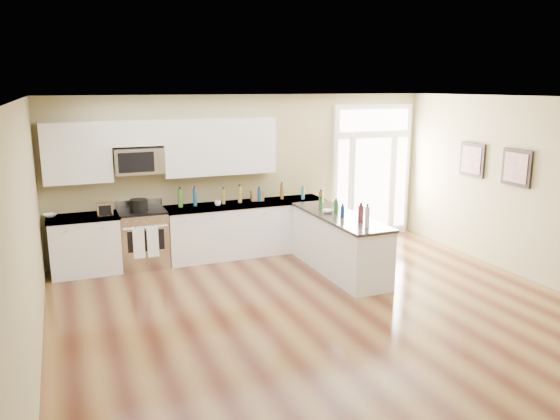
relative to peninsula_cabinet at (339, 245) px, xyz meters
name	(u,v)px	position (x,y,z in m)	size (l,w,h in m)	color
ground	(358,338)	(-0.93, -2.24, -0.43)	(8.00, 8.00, 0.00)	#462013
room_shell	(362,198)	(-0.93, -2.24, 1.27)	(8.00, 8.00, 8.00)	tan
back_cabinet_left	(85,247)	(-3.80, 1.45, 0.00)	(1.10, 0.66, 0.94)	white
back_cabinet_right	(246,230)	(-1.08, 1.45, 0.00)	(2.85, 0.66, 0.94)	white
peninsula_cabinet	(339,245)	(0.00, 0.00, 0.00)	(0.69, 2.32, 0.94)	white
upper_cabinet_left	(77,153)	(-3.81, 1.59, 1.49)	(1.04, 0.33, 0.95)	white
upper_cabinet_right	(220,147)	(-1.50, 1.59, 1.49)	(1.94, 0.33, 0.95)	white
upper_cabinet_short	(137,133)	(-2.88, 1.59, 1.77)	(0.82, 0.33, 0.40)	white
microwave	(138,161)	(-2.88, 1.56, 1.33)	(0.78, 0.41, 0.42)	silver
entry_door	(372,171)	(1.62, 1.71, 0.87)	(1.70, 0.10, 2.60)	white
wall_art_near	(472,160)	(2.54, -0.04, 1.27)	(0.05, 0.58, 0.58)	black
wall_art_far	(517,168)	(2.54, -1.04, 1.27)	(0.05, 0.58, 0.58)	black
kitchen_range	(143,238)	(-2.88, 1.45, 0.05)	(0.76, 0.68, 1.08)	silver
stockpot	(139,205)	(-2.93, 1.38, 0.63)	(0.29, 0.29, 0.22)	black
toaster_oven	(105,209)	(-3.47, 1.36, 0.61)	(0.24, 0.19, 0.21)	silver
cardboard_box	(257,195)	(-0.83, 1.55, 0.60)	(0.22, 0.16, 0.18)	olive
bowl_left	(50,215)	(-4.28, 1.59, 0.53)	(0.20, 0.20, 0.05)	white
bowl_peninsula	(328,211)	(-0.11, 0.19, 0.53)	(0.18, 0.18, 0.06)	white
cup_counter	(218,203)	(-1.61, 1.38, 0.55)	(0.11, 0.11, 0.09)	white
counter_bottles	(279,201)	(-0.74, 0.77, 0.63)	(2.38, 2.44, 0.31)	#19591E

